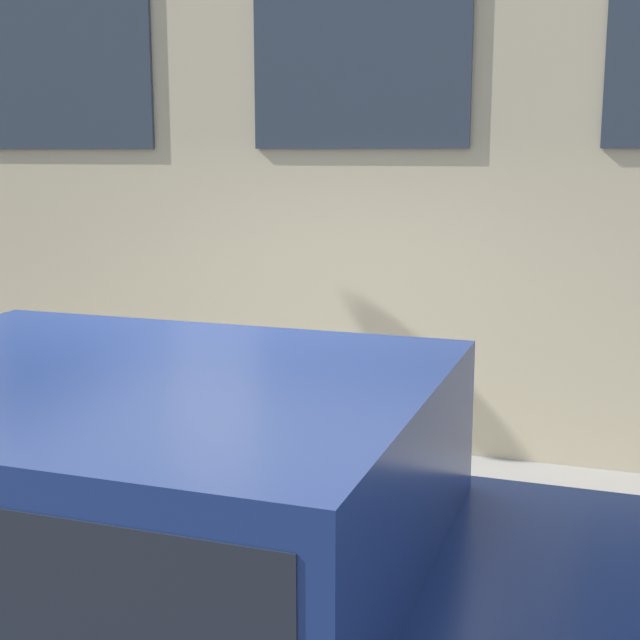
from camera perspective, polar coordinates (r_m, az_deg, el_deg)
The scene contains 5 objects.
ground_plane at distance 5.05m, azimuth -5.50°, elevation -17.55°, with size 80.00×80.00×0.00m, color #514F4C.
sidewalk at distance 5.98m, azimuth -0.86°, elevation -11.95°, with size 2.30×60.00×0.17m.
fire_hydrant at distance 5.31m, azimuth -4.76°, elevation -9.45°, with size 0.33×0.44×0.77m.
person at distance 5.36m, azimuth 4.68°, elevation -6.47°, with size 0.26×0.17×1.06m.
parked_car_navy_near at distance 3.36m, azimuth -12.55°, elevation -15.35°, with size 2.03×4.52×1.65m.
Camera 1 is at (-4.04, -1.87, 2.39)m, focal length 50.00 mm.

